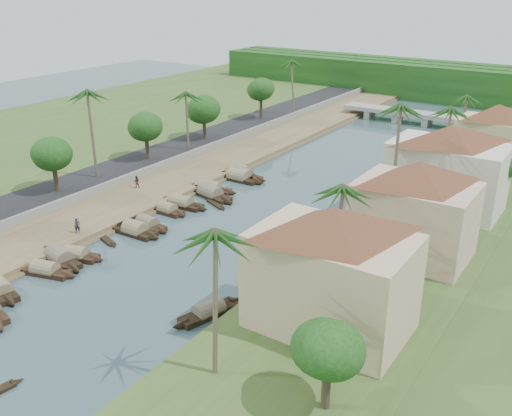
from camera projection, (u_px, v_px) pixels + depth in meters
The scene contains 46 objects.
ground at pixel (168, 267), 57.39m from camera, with size 220.00×220.00×0.00m, color #3A5157.
left_bank at pixel (177, 179), 80.85m from camera, with size 10.00×180.00×0.80m, color brown.
right_bank at pixel (419, 236), 62.87m from camera, with size 16.00×180.00×1.20m, color #335120.
road at pixel (134, 167), 85.09m from camera, with size 8.00×180.00×1.40m, color black.
retaining_wall at pixel (155, 168), 82.64m from camera, with size 0.40×180.00×1.10m, color gray.
far_left_fill at pixel (24, 141), 98.66m from camera, with size 45.00×220.00×1.35m, color #335120.
treeline at pixel (455, 83), 132.99m from camera, with size 120.00×14.00×8.00m.
bridge at pixel (413, 115), 112.26m from camera, with size 28.00×4.00×2.40m.
building_near at pixel (332, 268), 43.71m from camera, with size 14.85×14.85×10.20m.
building_mid at pixel (415, 208), 55.63m from camera, with size 14.11×14.11×9.70m.
building_far at pixel (447, 167), 66.85m from camera, with size 15.59×15.59×10.20m.
building_distant at pixel (494, 135), 81.95m from camera, with size 12.62×12.62×9.20m.
sampan_1 at pixel (1, 290), 52.35m from camera, with size 7.15×3.31×2.10m.
sampan_2 at pixel (45, 270), 55.86m from camera, with size 7.49×3.40×1.98m.
sampan_3 at pixel (59, 258), 58.30m from camera, with size 8.67×3.37×2.28m.
sampan_4 at pixel (76, 255), 58.91m from camera, with size 6.92×3.33×1.97m.
sampan_5 at pixel (135, 231), 64.54m from camera, with size 7.36×2.17×2.33m.
sampan_6 at pixel (147, 224), 66.19m from camera, with size 7.07×2.30×2.10m.
sampan_7 at pixel (181, 203), 72.24m from camera, with size 8.31×2.38×2.18m.
sampan_8 at pixel (167, 210), 70.20m from camera, with size 6.10×1.72×1.93m.
sampan_9 at pixel (210, 194), 75.43m from camera, with size 9.64×4.02×2.37m.
sampan_10 at pixel (210, 189), 77.12m from camera, with size 8.32×3.41×2.24m.
sampan_11 at pixel (239, 177), 81.50m from camera, with size 8.59×2.23×2.43m.
sampan_12 at pixel (242, 175), 82.69m from camera, with size 9.10×2.19×2.15m.
sampan_13 at pixel (243, 171), 84.02m from camera, with size 6.96×4.51×1.97m.
sampan_14 at pixel (209, 312), 49.03m from camera, with size 3.57×7.77×1.91m.
sampan_15 at pixel (287, 252), 59.50m from camera, with size 3.97×8.24×2.18m.
sampan_16 at pixel (370, 201), 73.18m from camera, with size 3.91×7.67×1.91m.
canoe_1 at pixel (106, 240), 63.04m from camera, with size 4.76×2.24×0.77m.
canoe_2 at pixel (215, 204), 72.77m from camera, with size 4.66×2.54×0.70m.
palm_0 at pixel (211, 236), 36.22m from camera, with size 3.20×3.20×12.51m.
palm_1 at pixel (337, 189), 48.79m from camera, with size 3.20×3.20×10.85m.
palm_2 at pixel (400, 109), 60.99m from camera, with size 3.20×3.20×14.66m.
palm_3 at pixel (448, 110), 73.35m from camera, with size 3.20×3.20×11.71m.
palm_5 at pixel (88, 94), 74.39m from camera, with size 3.20×3.20×13.34m.
palm_6 at pixel (186, 94), 87.69m from camera, with size 3.20×3.20×10.58m.
palm_7 at pixel (465, 98), 87.66m from camera, with size 3.20×3.20×10.30m.
palm_8 at pixel (295, 63), 110.15m from camera, with size 3.20×3.20×11.96m.
tree_2 at pixel (52, 155), 71.74m from camera, with size 5.04×5.04×7.05m.
tree_3 at pixel (146, 127), 84.65m from camera, with size 5.08×5.08×7.06m.
tree_4 at pixel (204, 110), 95.33m from camera, with size 5.52×5.52×7.27m.
tree_5 at pixel (261, 90), 108.65m from camera, with size 4.93×4.93×7.69m.
tree_6 at pixel (499, 164), 67.01m from camera, with size 4.47×4.47×7.36m.
tree_7 at pixel (328, 350), 35.43m from camera, with size 4.32×4.32×6.29m.
person_near at pixel (77, 226), 62.69m from camera, with size 0.65×0.42×1.77m, color #24232A.
person_far at pixel (136, 182), 76.17m from camera, with size 0.83×0.65×1.71m, color #363126.
Camera 1 is at (35.53, -37.47, 27.24)m, focal length 40.00 mm.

